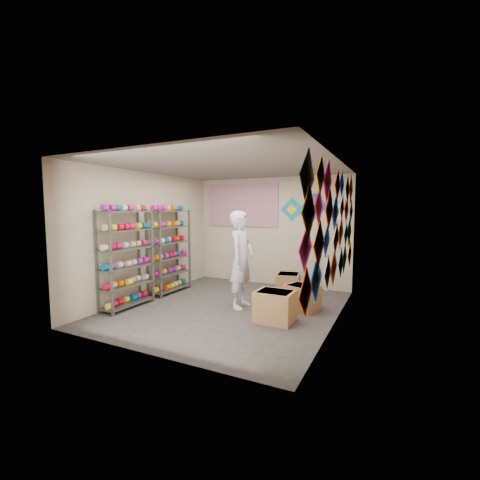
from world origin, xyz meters
The scene contains 12 objects.
ground centered at (0.00, 0.00, 0.00)m, with size 4.50×4.50×0.00m, color #2E2B28.
room_walls centered at (0.00, 0.00, 1.64)m, with size 4.50×4.50×4.50m.
shelf_rack_front centered at (-1.78, -0.85, 0.95)m, with size 0.40×1.10×1.90m, color #4C5147.
shelf_rack_back centered at (-1.78, 0.45, 0.95)m, with size 0.40×1.10×1.90m, color #4C5147.
string_spools centered at (-1.78, -0.20, 1.05)m, with size 0.12×2.36×0.12m.
kite_wall_display centered at (1.98, -0.03, 1.64)m, with size 0.05×4.21×2.02m.
back_wall_kites centered at (1.03, 2.24, 1.92)m, with size 1.58×0.02×0.69m.
poster centered at (-0.80, 2.23, 2.00)m, with size 2.00×0.01×1.10m, color #5F4CA5.
shopkeeper centered at (0.21, 0.14, 0.94)m, with size 0.47×0.70×1.88m, color white.
carton_a centered at (1.08, -0.33, 0.26)m, with size 0.63×0.53×0.53m, color olive.
carton_b centered at (1.31, 0.51, 0.24)m, with size 0.58×0.47×0.47m, color olive.
carton_c centered at (0.75, 1.42, 0.24)m, with size 0.50×0.55×0.48m, color olive.
Camera 1 is at (2.90, -5.35, 1.90)m, focal length 24.00 mm.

